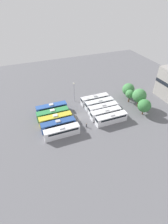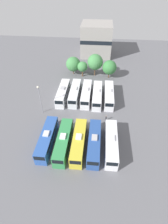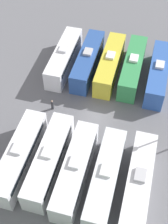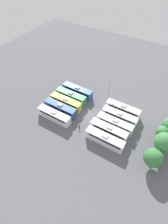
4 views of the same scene
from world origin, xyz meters
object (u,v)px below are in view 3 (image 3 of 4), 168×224
(bus_7, at_px, (75,170))
(bus_4, at_px, (64,57))
(bus_8, at_px, (49,160))
(bus_2, at_px, (110,64))
(bus_6, at_px, (105,178))
(bus_0, at_px, (158,73))
(bus_5, at_px, (138,182))
(bus_3, at_px, (88,60))
(bus_9, at_px, (20,156))
(worker_person, at_px, (52,105))
(bus_1, at_px, (133,67))

(bus_7, bearing_deg, bus_4, -68.95)
(bus_7, distance_m, bus_8, 3.31)
(bus_2, height_order, bus_6, same)
(bus_0, bearing_deg, bus_4, 0.42)
(bus_4, relative_size, bus_5, 1.00)
(bus_2, height_order, bus_8, same)
(bus_3, xyz_separation_m, bus_6, (-6.81, 18.55, 0.00))
(bus_9, height_order, worker_person, bus_9)
(bus_0, xyz_separation_m, bus_2, (7.18, -0.22, 0.00))
(bus_5, bearing_deg, bus_1, -78.93)
(bus_4, relative_size, bus_7, 1.00)
(bus_1, xyz_separation_m, bus_5, (-3.62, 18.51, 0.00))
(bus_4, bearing_deg, bus_5, 128.15)
(bus_8, bearing_deg, bus_1, -110.27)
(bus_4, height_order, worker_person, bus_4)
(bus_1, height_order, bus_4, same)
(bus_1, xyz_separation_m, bus_6, (-0.01, 18.86, 0.00))
(bus_0, bearing_deg, bus_7, 68.43)
(bus_3, bearing_deg, bus_6, 110.17)
(bus_5, xyz_separation_m, bus_7, (7.10, 0.27, 0.00))
(bus_5, bearing_deg, bus_0, -90.48)
(bus_2, relative_size, worker_person, 7.06)
(bus_5, xyz_separation_m, bus_9, (13.84, 0.19, 0.00))
(bus_5, relative_size, worker_person, 7.06)
(bus_0, relative_size, bus_3, 1.00)
(bus_0, xyz_separation_m, worker_person, (13.22, 8.98, -0.99))
(bus_2, bearing_deg, bus_4, 2.65)
(bus_3, relative_size, bus_7, 1.00)
(bus_8, bearing_deg, bus_5, 178.78)
(bus_4, bearing_deg, bus_8, 101.90)
(bus_3, relative_size, bus_6, 1.00)
(bus_4, relative_size, worker_person, 7.06)
(bus_7, bearing_deg, bus_9, -0.62)
(bus_7, xyz_separation_m, worker_person, (5.97, -9.37, -0.99))
(bus_2, bearing_deg, bus_8, 79.50)
(bus_3, height_order, bus_9, same)
(bus_0, relative_size, bus_8, 1.00)
(bus_0, xyz_separation_m, bus_1, (3.77, -0.43, 0.00))
(bus_2, distance_m, bus_7, 18.57)
(bus_3, bearing_deg, bus_1, -177.40)
(bus_5, distance_m, worker_person, 15.96)
(bus_0, relative_size, worker_person, 7.06)
(bus_1, relative_size, bus_8, 1.00)
(bus_6, height_order, bus_7, same)
(bus_3, height_order, worker_person, bus_3)
(bus_1, relative_size, bus_5, 1.00)
(bus_0, relative_size, bus_5, 1.00)
(bus_0, distance_m, bus_7, 19.73)
(bus_6, distance_m, bus_9, 10.24)
(worker_person, bearing_deg, bus_8, 106.87)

